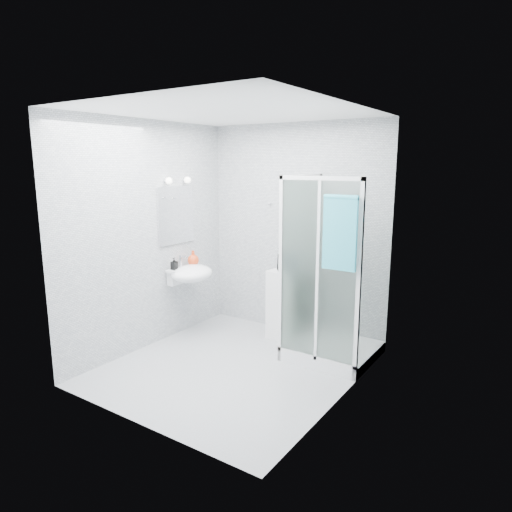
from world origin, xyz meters
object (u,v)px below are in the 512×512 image
Objects in this scene: hand_towel at (340,231)px; soap_dispenser_orange at (193,258)px; wall_basin at (190,274)px; shampoo_bottle_a at (281,259)px; shampoo_bottle_b at (290,262)px; shower_enclosure at (324,319)px; soap_dispenser_black at (174,264)px; storage_cabinet at (286,305)px.

hand_towel reaches higher than soap_dispenser_orange.
wall_basin is 1.13m from shampoo_bottle_a.
shampoo_bottle_b is at bearing 20.82° from shampoo_bottle_a.
wall_basin is at bearing 177.54° from hand_towel.
shampoo_bottle_a is 1.30× the size of shampoo_bottle_b.
hand_towel is (1.98, -0.09, 0.70)m from wall_basin.
hand_towel is (0.32, -0.40, 1.04)m from shower_enclosure.
soap_dispenser_black is (-1.76, -0.48, 0.49)m from shower_enclosure.
wall_basin is at bearing -169.19° from shower_enclosure.
shampoo_bottle_a is (0.98, 0.53, 0.20)m from wall_basin.
soap_dispenser_orange is (-1.16, -0.40, -0.01)m from shampoo_bottle_b.
wall_basin is 0.66× the size of storage_cabinet.
soap_dispenser_black is at bearing -177.93° from hand_towel.
soap_dispenser_orange is at bearing 86.87° from soap_dispenser_black.
storage_cabinet is 1.58m from hand_towel.
soap_dispenser_orange reaches higher than storage_cabinet.
shampoo_bottle_b is 1.17× the size of soap_dispenser_orange.
hand_towel is at bearing -35.71° from shampoo_bottle_b.
wall_basin and soap_dispenser_black have the same top height.
shampoo_bottle_b is (0.05, -0.01, 0.54)m from storage_cabinet.
soap_dispenser_black is at bearing -164.87° from shower_enclosure.
soap_dispenser_orange is (-0.09, 0.16, 0.16)m from wall_basin.
storage_cabinet is at bearing 29.62° from wall_basin.
soap_dispenser_orange reaches higher than wall_basin.
shampoo_bottle_a is 1.13m from soap_dispenser_orange.
hand_towel is 2.15m from soap_dispenser_orange.
shampoo_bottle_b is at bearing 19.14° from soap_dispenser_orange.
shower_enclosure is 1.72m from wall_basin.
wall_basin is 2.60× the size of shampoo_bottle_b.
storage_cabinet is (1.02, 0.58, -0.37)m from wall_basin.
shampoo_bottle_b reaches higher than wall_basin.
wall_basin is 3.77× the size of soap_dispenser_black.
storage_cabinet is 1.19× the size of hand_towel.
wall_basin is 2.00× the size of shampoo_bottle_a.
shower_enclosure is 3.57× the size of wall_basin.
shower_enclosure is 2.34× the size of storage_cabinet.
shower_enclosure is 7.13× the size of shampoo_bottle_a.
shampoo_bottle_b is at bearing 144.29° from hand_towel.
shampoo_bottle_a is at bearing -123.06° from storage_cabinet.
storage_cabinet is at bearing 51.19° from shampoo_bottle_a.
soap_dispenser_black is (-2.09, -0.08, -0.56)m from hand_towel.
wall_basin is 1.22m from shampoo_bottle_b.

